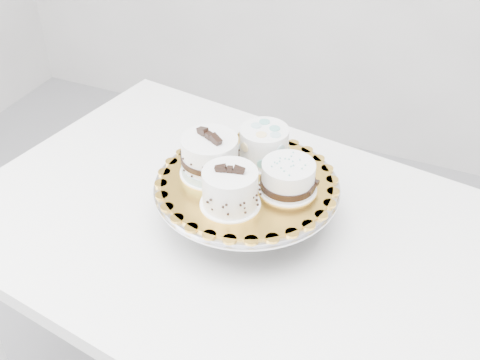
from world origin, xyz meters
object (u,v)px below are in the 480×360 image
at_px(cake_board, 247,182).
at_px(cake_ribbon, 289,178).
at_px(table, 241,254).
at_px(cake_dots, 264,144).
at_px(cake_banded, 210,157).
at_px(cake_swirl, 230,189).
at_px(cake_stand, 247,195).

height_order(cake_board, cake_ribbon, cake_ribbon).
relative_size(table, cake_board, 3.74).
relative_size(table, cake_dots, 9.70).
bearing_deg(table, cake_banded, 179.19).
height_order(cake_swirl, cake_dots, cake_swirl).
height_order(table, cake_stand, cake_stand).
distance_m(table, cake_board, 0.19).
distance_m(table, cake_ribbon, 0.23).
bearing_deg(cake_swirl, cake_ribbon, 31.50).
bearing_deg(cake_ribbon, cake_banded, -170.31).
xyz_separation_m(cake_board, cake_banded, (-0.08, -0.00, 0.04)).
height_order(cake_stand, cake_dots, cake_dots).
relative_size(cake_dots, cake_ribbon, 1.09).
height_order(cake_board, cake_swirl, cake_swirl).
distance_m(cake_stand, cake_banded, 0.11).
bearing_deg(cake_ribbon, cake_stand, -169.30).
distance_m(table, cake_swirl, 0.23).
distance_m(cake_stand, cake_swirl, 0.11).
distance_m(cake_board, cake_swirl, 0.09).
xyz_separation_m(cake_swirl, cake_banded, (-0.08, 0.08, 0.00)).
relative_size(cake_swirl, cake_dots, 0.96).
xyz_separation_m(cake_dots, cake_ribbon, (0.08, -0.08, -0.01)).
distance_m(cake_swirl, cake_dots, 0.16).
xyz_separation_m(cake_board, cake_dots, (0.00, 0.08, 0.04)).
relative_size(cake_banded, cake_dots, 1.13).
distance_m(cake_stand, cake_ribbon, 0.11).
height_order(cake_stand, cake_ribbon, cake_ribbon).
xyz_separation_m(cake_banded, cake_dots, (0.08, 0.09, 0.00)).
bearing_deg(cake_stand, cake_dots, 88.22).
relative_size(cake_stand, cake_dots, 2.82).
bearing_deg(cake_banded, cake_stand, 28.12).
xyz_separation_m(table, cake_stand, (0.00, 0.02, 0.15)).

